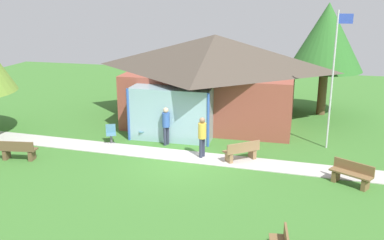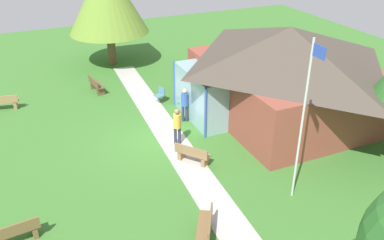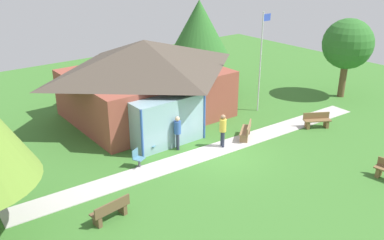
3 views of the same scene
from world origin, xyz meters
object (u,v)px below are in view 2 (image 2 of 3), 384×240
(pavilion, at_px, (283,71))
(visitor_on_path, at_px, (177,124))
(bench_front_left, at_px, (3,103))
(bench_mid_right, at_px, (206,228))
(bench_front_right, at_px, (15,233))
(bench_mid_left, at_px, (96,85))
(patio_chair_porch_left, at_px, (184,102))
(visitor_by_porch, at_px, (185,102))
(patio_chair_west, at_px, (160,96))
(bench_rear_near_path, at_px, (192,155))
(flagpole, at_px, (304,117))

(pavilion, bearing_deg, visitor_on_path, -83.09)
(bench_front_left, bearing_deg, visitor_on_path, -34.47)
(bench_mid_right, height_order, bench_front_right, same)
(pavilion, xyz_separation_m, bench_front_left, (-6.17, -12.87, -1.95))
(bench_mid_left, distance_m, patio_chair_porch_left, 5.51)
(visitor_by_porch, height_order, visitor_on_path, same)
(patio_chair_west, relative_size, visitor_on_path, 0.49)
(visitor_on_path, bearing_deg, bench_front_left, 156.32)
(pavilion, height_order, bench_mid_left, pavilion)
(bench_mid_left, distance_m, patio_chair_west, 4.03)
(bench_rear_near_path, relative_size, bench_front_right, 0.94)
(visitor_on_path, bearing_deg, bench_front_right, -131.77)
(bench_mid_right, xyz_separation_m, patio_chair_porch_left, (-8.96, 3.00, 0.01))
(pavilion, bearing_deg, patio_chair_porch_left, -120.18)
(pavilion, height_order, patio_chair_porch_left, pavilion)
(flagpole, bearing_deg, patio_chair_porch_left, -174.11)
(patio_chair_west, bearing_deg, bench_front_left, 46.62)
(patio_chair_west, xyz_separation_m, patio_chair_porch_left, (1.23, 0.85, 0.00))
(bench_front_right, height_order, visitor_on_path, visitor_on_path)
(bench_mid_right, bearing_deg, patio_chair_porch_left, 11.76)
(bench_front_right, xyz_separation_m, patio_chair_west, (-7.99, 7.70, 0.01))
(flagpole, relative_size, bench_mid_left, 3.86)
(bench_front_left, relative_size, patio_chair_porch_left, 1.81)
(bench_rear_near_path, distance_m, bench_front_right, 7.18)
(pavilion, height_order, visitor_by_porch, pavilion)
(bench_front_right, xyz_separation_m, visitor_on_path, (-3.57, 6.92, 0.62))
(bench_rear_near_path, bearing_deg, visitor_by_porch, 123.51)
(bench_front_right, bearing_deg, bench_mid_left, 59.13)
(bench_mid_right, distance_m, bench_front_right, 5.98)
(bench_front_left, bearing_deg, bench_front_right, -79.53)
(pavilion, distance_m, bench_rear_near_path, 6.64)
(bench_front_right, height_order, patio_chair_porch_left, patio_chair_porch_left)
(patio_chair_porch_left, bearing_deg, bench_rear_near_path, 131.52)
(bench_mid_left, xyz_separation_m, visitor_on_path, (7.28, 2.06, 0.62))
(patio_chair_west, distance_m, visitor_by_porch, 2.61)
(bench_rear_near_path, bearing_deg, flagpole, -2.76)
(patio_chair_west, relative_size, patio_chair_porch_left, 1.00)
(patio_chair_porch_left, xyz_separation_m, visitor_on_path, (3.19, -1.64, 0.61))
(bench_rear_near_path, relative_size, bench_mid_right, 0.96)
(flagpole, height_order, bench_front_left, flagpole)
(pavilion, bearing_deg, bench_front_left, -115.61)
(bench_front_left, xyz_separation_m, bench_mid_right, (12.65, 5.61, 0.00))
(visitor_by_porch, bearing_deg, bench_mid_left, 148.03)
(bench_mid_left, height_order, bench_mid_right, same)
(bench_front_left, distance_m, patio_chair_porch_left, 9.37)
(bench_front_left, xyz_separation_m, visitor_on_path, (6.88, 6.97, 0.62))
(flagpole, bearing_deg, bench_mid_right, -80.67)
(bench_rear_near_path, relative_size, patio_chair_west, 1.69)
(visitor_on_path, bearing_deg, patio_chair_porch_left, 83.79)
(flagpole, relative_size, bench_rear_near_path, 4.11)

